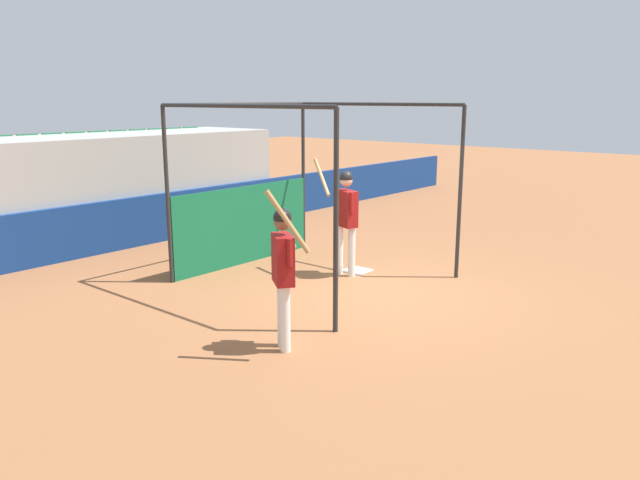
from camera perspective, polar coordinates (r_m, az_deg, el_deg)
The scene contains 7 objects.
ground_plane at distance 10.19m, azimuth 5.08°, elevation -4.84°, with size 60.00×60.00×0.00m, color #935B38.
outfield_wall at distance 14.09m, azimuth -14.52°, elevation 1.97°, with size 24.00×0.12×1.06m.
bleacher_section at distance 15.03m, azimuth -17.48°, elevation 4.90°, with size 7.05×2.40×2.34m.
batting_cage at distance 11.36m, azimuth -4.84°, elevation 3.71°, with size 3.48×3.66×3.01m.
home_plate at distance 11.44m, azimuth 3.40°, elevation -2.79°, with size 0.44×0.44×0.02m.
player_batter at distance 10.92m, azimuth 2.32°, elevation 2.60°, with size 0.63×1.02×2.04m.
player_waiting at distance 7.64m, azimuth -3.37°, elevation -2.32°, with size 0.58×0.77×2.07m.
Camera 1 is at (-7.98, -5.53, 3.09)m, focal length 35.00 mm.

